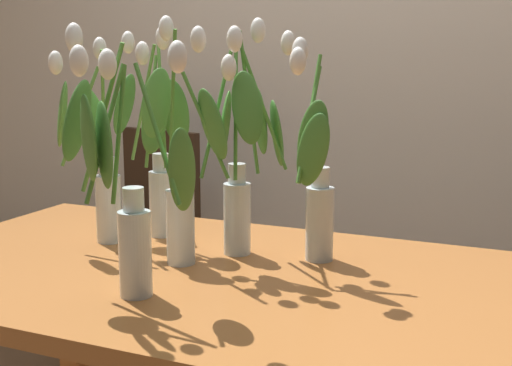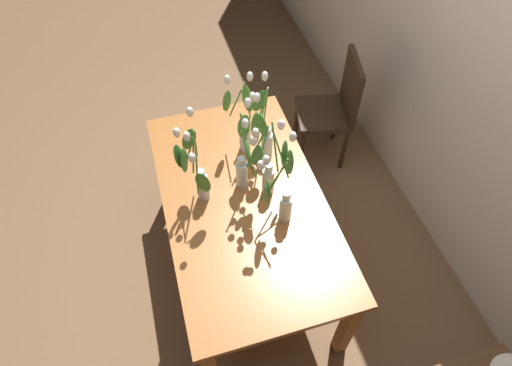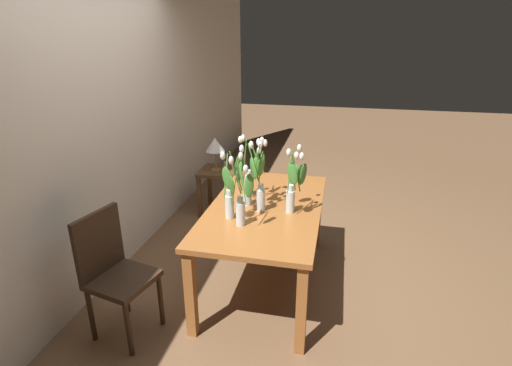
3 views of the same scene
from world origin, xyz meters
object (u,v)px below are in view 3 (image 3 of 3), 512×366
(dining_table, at_px, (266,216))
(tulip_vase_1, at_px, (294,186))
(dining_chair, at_px, (113,268))
(tulip_vase_3, at_px, (248,177))
(side_table, at_px, (219,179))
(tulip_vase_4, at_px, (254,176))
(tulip_vase_2, at_px, (259,188))
(pillar_candle, at_px, (226,165))
(tulip_vase_0, at_px, (240,203))
(table_lamp, at_px, (215,145))
(tulip_vase_5, at_px, (232,192))

(dining_table, distance_m, tulip_vase_1, 0.40)
(dining_chair, bearing_deg, tulip_vase_3, -44.35)
(side_table, bearing_deg, tulip_vase_4, -148.63)
(tulip_vase_2, bearing_deg, tulip_vase_3, 46.47)
(tulip_vase_3, bearing_deg, dining_chair, 135.65)
(side_table, bearing_deg, dining_chair, 176.97)
(tulip_vase_1, bearing_deg, dining_table, 70.82)
(dining_chair, height_order, pillar_candle, dining_chair)
(dining_table, bearing_deg, tulip_vase_0, 164.57)
(pillar_candle, bearing_deg, table_lamp, 149.07)
(tulip_vase_4, bearing_deg, side_table, 31.37)
(dining_chair, height_order, table_lamp, table_lamp)
(tulip_vase_2, xyz_separation_m, tulip_vase_4, (0.29, 0.11, -0.01))
(tulip_vase_0, height_order, tulip_vase_5, tulip_vase_5)
(tulip_vase_5, bearing_deg, tulip_vase_3, -11.26)
(pillar_candle, bearing_deg, dining_table, -151.47)
(tulip_vase_3, relative_size, tulip_vase_4, 1.09)
(tulip_vase_1, height_order, pillar_candle, tulip_vase_1)
(dining_table, xyz_separation_m, tulip_vase_3, (0.01, 0.15, 0.33))
(dining_table, xyz_separation_m, table_lamp, (1.27, 0.84, 0.21))
(dining_chair, bearing_deg, tulip_vase_4, -38.34)
(dining_chair, distance_m, table_lamp, 2.10)
(tulip_vase_0, xyz_separation_m, tulip_vase_1, (0.32, -0.34, 0.04))
(tulip_vase_2, relative_size, pillar_candle, 7.81)
(tulip_vase_1, bearing_deg, tulip_vase_0, 132.72)
(side_table, bearing_deg, table_lamp, 151.71)
(tulip_vase_1, xyz_separation_m, tulip_vase_4, (0.28, 0.38, -0.05))
(tulip_vase_3, relative_size, dining_chair, 0.63)
(side_table, bearing_deg, dining_table, -147.81)
(table_lamp, bearing_deg, tulip_vase_3, -151.16)
(table_lamp, distance_m, pillar_candle, 0.31)
(tulip_vase_4, height_order, tulip_vase_5, tulip_vase_5)
(side_table, bearing_deg, tulip_vase_1, -142.76)
(tulip_vase_0, relative_size, tulip_vase_4, 1.01)
(tulip_vase_1, bearing_deg, dining_chair, 121.63)
(dining_chair, bearing_deg, tulip_vase_2, -51.91)
(tulip_vase_5, bearing_deg, tulip_vase_2, -42.76)
(dining_chair, bearing_deg, tulip_vase_5, -54.37)
(dining_table, height_order, tulip_vase_2, tulip_vase_2)
(dining_table, xyz_separation_m, tulip_vase_2, (-0.10, 0.04, 0.28))
(tulip_vase_2, xyz_separation_m, dining_chair, (-0.70, 0.90, -0.41))
(tulip_vase_4, height_order, pillar_candle, tulip_vase_4)
(tulip_vase_4, relative_size, dining_chair, 0.57)
(dining_chair, relative_size, pillar_candle, 12.40)
(side_table, height_order, pillar_candle, pillar_candle)
(tulip_vase_4, xyz_separation_m, pillar_candle, (1.21, 0.62, -0.33))
(dining_table, bearing_deg, tulip_vase_4, 36.56)
(tulip_vase_4, bearing_deg, tulip_vase_0, -176.45)
(dining_table, distance_m, tulip_vase_0, 0.50)
(tulip_vase_1, bearing_deg, tulip_vase_5, 114.07)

